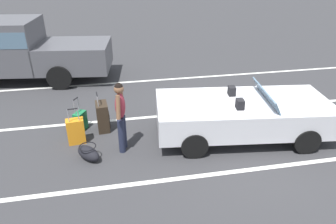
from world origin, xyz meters
The scene contains 11 objects.
ground_plane centered at (0.00, 0.00, 0.00)m, with size 80.00×80.00×0.00m, color #333335.
lot_line_near centered at (0.00, -1.35, 0.00)m, with size 18.00×0.12×0.01m, color silver.
lot_line_mid centered at (0.00, 1.35, 0.00)m, with size 18.00×0.12×0.01m, color silver.
lot_line_far centered at (0.00, 4.05, 0.00)m, with size 18.00×0.12×0.01m, color silver.
convertible_car centered at (0.21, -0.02, 0.59)m, with size 4.31×2.23×1.24m.
suitcase_large_black centered at (-3.33, 0.91, 0.37)m, with size 0.34×0.50×1.01m.
suitcase_medium_bright centered at (-3.96, 0.41, 0.31)m, with size 0.43×0.30×0.95m.
suitcase_small_carryon centered at (-3.90, 1.00, 0.26)m, with size 0.34×0.39×0.88m.
duffel_bag centered at (-3.66, -0.33, 0.16)m, with size 0.64×0.68×0.34m.
traveler_person centered at (-2.89, -0.08, 0.93)m, with size 0.29×0.61×1.65m.
parked_pickup_truck_near centered at (-5.95, 4.97, 1.11)m, with size 5.20×2.58×2.10m.
Camera 1 is at (-2.99, -6.15, 4.09)m, focal length 33.10 mm.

